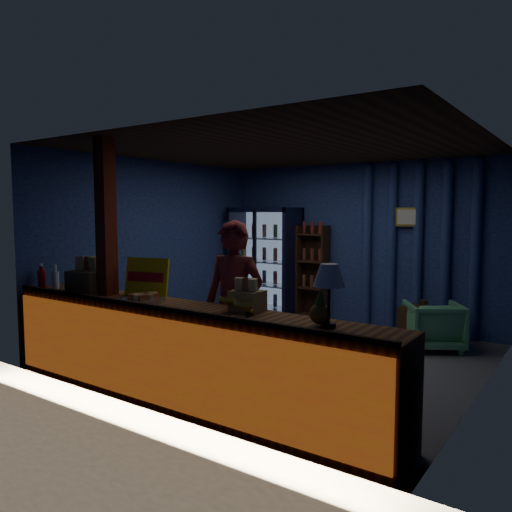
{
  "coord_description": "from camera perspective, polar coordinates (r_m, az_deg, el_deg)",
  "views": [
    {
      "loc": [
        3.23,
        -5.31,
        1.84
      ],
      "look_at": [
        -0.31,
        -0.2,
        1.28
      ],
      "focal_mm": 35.0,
      "sensor_mm": 36.0,
      "label": 1
    }
  ],
  "objects": [
    {
      "name": "snack_box_centre",
      "position": [
        4.47,
        -0.98,
        -4.93
      ],
      "size": [
        0.28,
        0.24,
        0.29
      ],
      "color": "tan",
      "rests_on": "counter"
    },
    {
      "name": "yellow_sign",
      "position": [
        5.37,
        -12.38,
        -2.33
      ],
      "size": [
        0.51,
        0.22,
        0.4
      ],
      "color": "yellow",
      "rests_on": "counter"
    },
    {
      "name": "beverage_cooler",
      "position": [
        8.71,
        1.23,
        -0.8
      ],
      "size": [
        1.2,
        0.62,
        1.9
      ],
      "color": "black",
      "rests_on": "ground"
    },
    {
      "name": "soda_bottles",
      "position": [
        6.28,
        -22.86,
        -2.36
      ],
      "size": [
        0.37,
        0.16,
        0.27
      ],
      "color": "#B80C14",
      "rests_on": "counter"
    },
    {
      "name": "side_table",
      "position": [
        7.28,
        18.57,
        -7.6
      ],
      "size": [
        0.64,
        0.51,
        0.63
      ],
      "color": "#3B2213",
      "rests_on": "ground"
    },
    {
      "name": "shopkeeper",
      "position": [
        4.99,
        -2.56,
        -5.97
      ],
      "size": [
        0.7,
        0.53,
        1.75
      ],
      "primitive_type": "imported",
      "rotation": [
        0.0,
        0.0,
        0.18
      ],
      "color": "maroon",
      "rests_on": "ground"
    },
    {
      "name": "counter",
      "position": [
        4.89,
        -8.61,
        -11.08
      ],
      "size": [
        4.4,
        0.57,
        0.99
      ],
      "color": "brown",
      "rests_on": "ground"
    },
    {
      "name": "ground",
      "position": [
        6.48,
        3.33,
        -11.32
      ],
      "size": [
        4.6,
        4.6,
        0.0
      ],
      "primitive_type": "plane",
      "color": "#515154",
      "rests_on": "ground"
    },
    {
      "name": "table_lamp",
      "position": [
        3.82,
        8.36,
        -2.5
      ],
      "size": [
        0.25,
        0.25,
        0.49
      ],
      "color": "black",
      "rests_on": "counter"
    },
    {
      "name": "pastry_tray",
      "position": [
        5.08,
        -12.69,
        -4.75
      ],
      "size": [
        0.44,
        0.44,
        0.07
      ],
      "color": "silver",
      "rests_on": "counter"
    },
    {
      "name": "bottle_shelf",
      "position": [
        8.42,
        6.59,
        -2.0
      ],
      "size": [
        0.5,
        0.28,
        1.6
      ],
      "color": "#3B2213",
      "rests_on": "ground"
    },
    {
      "name": "room_walls",
      "position": [
        6.22,
        3.41,
        2.67
      ],
      "size": [
        4.6,
        4.6,
        4.6
      ],
      "color": "navy",
      "rests_on": "ground"
    },
    {
      "name": "framed_picture",
      "position": [
        7.78,
        16.95,
        4.29
      ],
      "size": [
        0.36,
        0.04,
        0.28
      ],
      "color": "gold",
      "rests_on": "room_walls"
    },
    {
      "name": "support_post",
      "position": [
        5.5,
        -16.65,
        -0.67
      ],
      "size": [
        0.16,
        0.16,
        2.6
      ],
      "primitive_type": "cube",
      "color": "maroon",
      "rests_on": "ground"
    },
    {
      "name": "banana_bunches",
      "position": [
        4.33,
        -1.98,
        -5.63
      ],
      "size": [
        0.47,
        0.28,
        0.16
      ],
      "color": "gold",
      "rests_on": "counter"
    },
    {
      "name": "pineapple",
      "position": [
        3.92,
        7.35,
        -6.2
      ],
      "size": [
        0.17,
        0.17,
        0.29
      ],
      "color": "olive",
      "rests_on": "counter"
    },
    {
      "name": "green_chair",
      "position": [
        7.1,
        19.64,
        -7.5
      ],
      "size": [
        0.94,
        0.95,
        0.64
      ],
      "primitive_type": "imported",
      "rotation": [
        0.0,
        0.0,
        3.7
      ],
      "color": "#55AB6F",
      "rests_on": "ground"
    },
    {
      "name": "snack_box_left",
      "position": [
        5.72,
        -18.66,
        -2.61
      ],
      "size": [
        0.41,
        0.35,
        0.4
      ],
      "color": "tan",
      "rests_on": "counter"
    },
    {
      "name": "curtain_folds",
      "position": [
        7.8,
        18.01,
        0.95
      ],
      "size": [
        1.74,
        0.14,
        2.5
      ],
      "color": "navy",
      "rests_on": "room_walls"
    }
  ]
}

